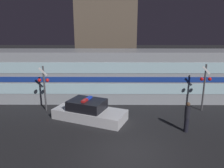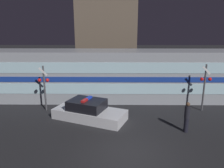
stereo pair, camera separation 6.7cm
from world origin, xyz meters
name	(u,v)px [view 2 (the right image)]	position (x,y,z in m)	size (l,w,h in m)	color
ground_plane	(128,153)	(0.00, 0.00, 0.00)	(120.00, 120.00, 0.00)	black
train	(130,75)	(0.58, 7.73, 1.91)	(21.38, 2.96, 3.81)	#999EA5
police_car	(89,111)	(-2.18, 3.76, 0.49)	(4.76, 3.33, 1.33)	silver
pedestrian	(187,117)	(3.26, 2.08, 0.87)	(0.29, 0.29, 1.70)	black
crossing_signal_near	(205,84)	(5.34, 5.16, 1.88)	(0.76, 0.30, 3.19)	#4C4C51
crossing_signal_far	(44,85)	(-5.26, 5.13, 1.81)	(0.76, 0.30, 3.07)	#4C4C51
building_left	(107,38)	(-1.48, 16.20, 4.28)	(6.39, 4.39, 8.56)	brown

